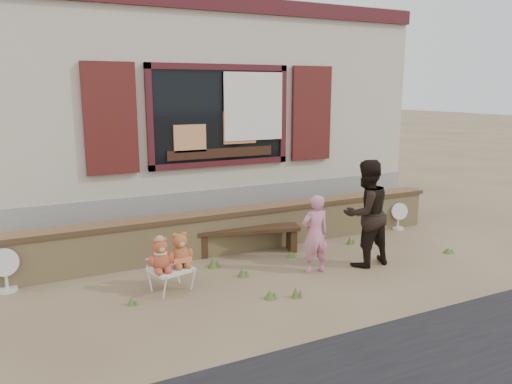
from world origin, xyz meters
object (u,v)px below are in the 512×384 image
child (315,234)px  bench (248,234)px  adult (366,213)px  teddy_bear_right (180,249)px  folding_chair (171,270)px  teddy_bear_left (160,254)px

child → bench: bearing=-63.4°
child → adult: (0.81, -0.06, 0.22)m
bench → teddy_bear_right: 1.63m
folding_chair → child: size_ratio=0.52×
bench → teddy_bear_left: 1.89m
teddy_bear_right → child: size_ratio=0.41×
bench → teddy_bear_right: (-1.37, -0.85, 0.22)m
bench → adult: adult is taller
adult → bench: bearing=-46.8°
bench → adult: (1.27, -1.22, 0.47)m
folding_chair → adult: adult is taller
child → adult: adult is taller
folding_chair → teddy_bear_left: teddy_bear_left is taller
adult → teddy_bear_left: bearing=-8.8°
adult → child: bearing=-7.5°
teddy_bear_left → teddy_bear_right: teddy_bear_right is taller
teddy_bear_right → child: (1.83, -0.30, 0.03)m
teddy_bear_left → child: bearing=-20.6°
folding_chair → teddy_bear_left: 0.28m
bench → folding_chair: size_ratio=2.85×
teddy_bear_left → child: (2.10, -0.23, 0.04)m
teddy_bear_left → adult: 2.93m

